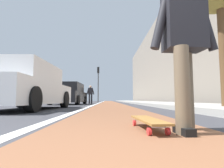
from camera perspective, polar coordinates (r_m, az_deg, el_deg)
ground_plane at (r=10.37m, az=-0.23°, el=-6.81°), size 80.00×80.00×0.00m
bike_lane_paint at (r=24.36m, az=-0.89°, el=-5.80°), size 56.00×1.83×0.00m
lane_stripe_white at (r=20.38m, az=-3.80°, el=-5.93°), size 52.00×0.16×0.01m
sidewalk_curb at (r=18.71m, az=9.79°, el=-5.74°), size 52.00×3.20×0.15m
building_facade at (r=23.81m, az=14.86°, el=6.90°), size 40.00×1.20×10.36m
skateboard at (r=1.97m, az=11.55°, el=-11.45°), size 0.85×0.26×0.11m
skater_person at (r=2.03m, az=21.92°, el=13.16°), size 0.48×0.72×1.64m
parked_car_near at (r=6.55m, az=-25.83°, el=-1.02°), size 4.66×2.13×1.49m
parked_car_mid at (r=12.72m, az=-13.56°, el=-3.22°), size 4.35×2.08×1.46m
traffic_light at (r=23.60m, az=-4.42°, el=1.93°), size 0.33×0.28×4.64m
pedestrian_distant at (r=15.16m, az=-6.88°, el=-2.94°), size 0.43×0.66×1.52m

